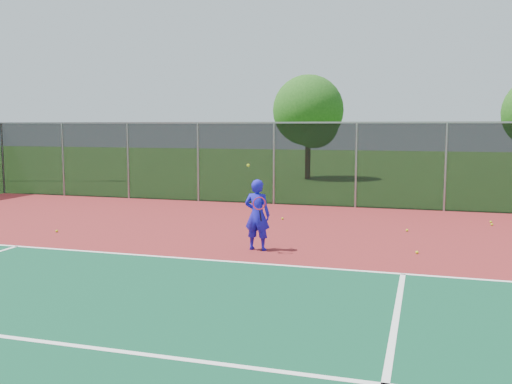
# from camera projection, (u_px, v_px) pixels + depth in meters

# --- Properties ---
(ground) EXTENTS (120.00, 120.00, 0.00)m
(ground) POSITION_uv_depth(u_px,v_px,m) (262.00, 314.00, 8.84)
(ground) COLOR #295719
(ground) RESTS_ON ground
(court_apron) EXTENTS (30.00, 20.00, 0.02)m
(court_apron) POSITION_uv_depth(u_px,v_px,m) (292.00, 280.00, 10.74)
(court_apron) COLOR maroon
(court_apron) RESTS_ON ground
(court_lines) EXTENTS (22.10, 13.05, 0.00)m
(court_lines) POSITION_uv_depth(u_px,v_px,m) (386.00, 380.00, 6.47)
(court_lines) COLOR white
(court_lines) RESTS_ON court_apron
(fence_back) EXTENTS (30.00, 0.06, 3.03)m
(fence_back) POSITION_uv_depth(u_px,v_px,m) (356.00, 164.00, 20.08)
(fence_back) COLOR black
(fence_back) RESTS_ON court_apron
(tennis_player) EXTENTS (0.62, 0.62, 2.01)m
(tennis_player) POSITION_uv_depth(u_px,v_px,m) (257.00, 215.00, 13.23)
(tennis_player) COLOR #1B15C9
(tennis_player) RESTS_ON court_apron
(practice_ball_0) EXTENTS (0.07, 0.07, 0.07)m
(practice_ball_0) POSITION_uv_depth(u_px,v_px,m) (417.00, 252.00, 12.91)
(practice_ball_0) COLOR #BECE18
(practice_ball_0) RESTS_ON court_apron
(practice_ball_2) EXTENTS (0.07, 0.07, 0.07)m
(practice_ball_2) POSITION_uv_depth(u_px,v_px,m) (407.00, 230.00, 15.63)
(practice_ball_2) COLOR #BECE18
(practice_ball_2) RESTS_ON court_apron
(practice_ball_3) EXTENTS (0.07, 0.07, 0.07)m
(practice_ball_3) POSITION_uv_depth(u_px,v_px,m) (492.00, 224.00, 16.55)
(practice_ball_3) COLOR #BECE18
(practice_ball_3) RESTS_ON court_apron
(practice_ball_4) EXTENTS (0.07, 0.07, 0.07)m
(practice_ball_4) POSITION_uv_depth(u_px,v_px,m) (57.00, 231.00, 15.51)
(practice_ball_4) COLOR #BECE18
(practice_ball_4) RESTS_ON court_apron
(practice_ball_5) EXTENTS (0.07, 0.07, 0.07)m
(practice_ball_5) POSITION_uv_depth(u_px,v_px,m) (491.00, 222.00, 16.99)
(practice_ball_5) COLOR #BECE18
(practice_ball_5) RESTS_ON court_apron
(practice_ball_6) EXTENTS (0.07, 0.07, 0.07)m
(practice_ball_6) POSITION_uv_depth(u_px,v_px,m) (282.00, 219.00, 17.60)
(practice_ball_6) COLOR #BECE18
(practice_ball_6) RESTS_ON court_apron
(tree_back_left) EXTENTS (3.86, 3.86, 5.67)m
(tree_back_left) POSITION_uv_depth(u_px,v_px,m) (310.00, 114.00, 30.90)
(tree_back_left) COLOR #3C2216
(tree_back_left) RESTS_ON ground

